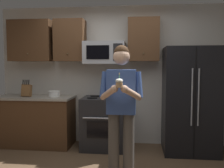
# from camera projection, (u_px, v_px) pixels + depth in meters

# --- Properties ---
(wall_back) EXTENTS (4.40, 0.10, 2.60)m
(wall_back) POSITION_uv_depth(u_px,v_px,m) (114.00, 75.00, 4.80)
(wall_back) COLOR beige
(wall_back) RESTS_ON ground
(oven_range) EXTENTS (0.76, 0.70, 0.93)m
(oven_range) POSITION_uv_depth(u_px,v_px,m) (104.00, 123.00, 4.49)
(oven_range) COLOR black
(oven_range) RESTS_ON ground
(microwave) EXTENTS (0.74, 0.41, 0.40)m
(microwave) POSITION_uv_depth(u_px,v_px,m) (104.00, 53.00, 4.51)
(microwave) COLOR #9EA0A5
(refrigerator) EXTENTS (0.90, 0.75, 1.80)m
(refrigerator) POSITION_uv_depth(u_px,v_px,m) (190.00, 100.00, 4.25)
(refrigerator) COLOR black
(refrigerator) RESTS_ON ground
(cabinet_row_upper) EXTENTS (2.78, 0.36, 0.76)m
(cabinet_row_upper) POSITION_uv_depth(u_px,v_px,m) (74.00, 41.00, 4.61)
(cabinet_row_upper) COLOR #4C301C
(counter_left) EXTENTS (1.44, 0.66, 0.92)m
(counter_left) POSITION_uv_depth(u_px,v_px,m) (35.00, 121.00, 4.66)
(counter_left) COLOR #4C301C
(counter_left) RESTS_ON ground
(knife_block) EXTENTS (0.16, 0.15, 0.32)m
(knife_block) POSITION_uv_depth(u_px,v_px,m) (27.00, 90.00, 4.58)
(knife_block) COLOR brown
(knife_block) RESTS_ON counter_left
(bowl_large_white) EXTENTS (0.22, 0.22, 0.10)m
(bowl_large_white) POSITION_uv_depth(u_px,v_px,m) (54.00, 94.00, 4.60)
(bowl_large_white) COLOR white
(bowl_large_white) RESTS_ON counter_left
(person) EXTENTS (0.60, 0.48, 1.76)m
(person) POSITION_uv_depth(u_px,v_px,m) (121.00, 103.00, 3.30)
(person) COLOR #4C4742
(person) RESTS_ON ground
(cupcake) EXTENTS (0.09, 0.09, 0.17)m
(cupcake) POSITION_uv_depth(u_px,v_px,m) (119.00, 83.00, 2.95)
(cupcake) COLOR #A87F56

